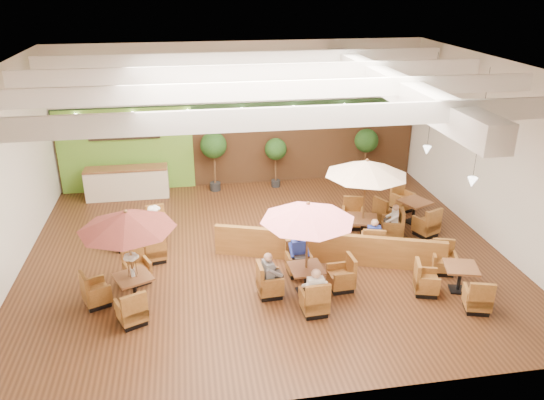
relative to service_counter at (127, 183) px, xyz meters
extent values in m
plane|color=#381E0F|center=(4.40, -5.10, -0.58)|extent=(14.00, 14.00, 0.00)
cube|color=silver|center=(4.40, 0.90, 2.17)|extent=(14.00, 0.04, 5.50)
cube|color=silver|center=(4.40, -11.10, 2.17)|extent=(14.00, 0.04, 5.50)
cube|color=silver|center=(11.40, -5.10, 2.17)|extent=(0.04, 12.00, 5.50)
cube|color=white|center=(4.40, -5.10, 4.92)|extent=(14.00, 12.00, 0.04)
cube|color=brown|center=(4.40, 0.84, 1.02)|extent=(13.90, 0.10, 3.20)
cube|color=#1E3819|center=(4.40, 0.83, 2.47)|extent=(13.90, 0.12, 0.35)
cube|color=#639C2D|center=(0.00, 0.78, 1.02)|extent=(5.00, 0.08, 3.20)
cube|color=black|center=(0.00, 0.70, 1.82)|extent=(2.60, 0.08, 0.70)
cube|color=white|center=(7.90, -5.10, 4.37)|extent=(0.60, 11.00, 0.60)
cube|color=white|center=(4.40, -9.10, 4.57)|extent=(13.60, 0.12, 0.45)
cube|color=white|center=(4.40, -6.40, 4.57)|extent=(13.60, 0.12, 0.45)
cube|color=white|center=(4.40, -3.80, 4.57)|extent=(13.60, 0.12, 0.45)
cube|color=white|center=(4.40, -1.10, 4.57)|extent=(13.60, 0.12, 0.45)
cylinder|color=black|center=(10.20, -6.10, 3.32)|extent=(0.01, 0.01, 3.20)
cone|color=white|center=(10.20, -6.10, 1.72)|extent=(0.28, 0.28, 0.28)
cylinder|color=black|center=(10.20, -3.10, 3.32)|extent=(0.01, 0.01, 3.20)
cone|color=white|center=(10.20, -3.10, 1.72)|extent=(0.28, 0.28, 0.28)
sphere|color=#FFEAC6|center=(-1.60, 0.60, 2.47)|extent=(0.14, 0.14, 0.14)
sphere|color=#FFEAC6|center=(0.40, 0.60, 2.47)|extent=(0.14, 0.14, 0.14)
sphere|color=#FFEAC6|center=(2.40, 0.60, 2.47)|extent=(0.14, 0.14, 0.14)
sphere|color=#FFEAC6|center=(4.40, 0.60, 2.47)|extent=(0.14, 0.14, 0.14)
sphere|color=#FFEAC6|center=(6.40, 0.60, 2.47)|extent=(0.14, 0.14, 0.14)
sphere|color=#FFEAC6|center=(8.40, 0.60, 2.47)|extent=(0.14, 0.14, 0.14)
sphere|color=#FFEAC6|center=(10.40, 0.60, 2.47)|extent=(0.14, 0.14, 0.14)
cube|color=beige|center=(0.00, 0.00, -0.03)|extent=(3.00, 0.70, 1.10)
cube|color=brown|center=(0.00, 0.00, 0.57)|extent=(3.00, 0.75, 0.06)
cube|color=brown|center=(6.10, -5.92, -0.12)|extent=(6.35, 2.34, 0.92)
cube|color=brown|center=(0.75, -7.09, 0.13)|extent=(1.11, 1.11, 0.06)
cylinder|color=black|center=(0.75, -7.09, -0.22)|extent=(0.10, 0.10, 0.65)
cube|color=black|center=(0.75, -7.09, -0.56)|extent=(0.59, 0.59, 0.04)
cube|color=brown|center=(0.75, -8.04, -0.29)|extent=(0.81, 0.81, 0.32)
cube|color=brown|center=(0.65, -8.27, 0.01)|extent=(0.60, 0.34, 0.69)
cube|color=brown|center=(0.49, -8.15, -0.09)|extent=(0.29, 0.53, 0.28)
cube|color=brown|center=(1.02, -7.92, -0.09)|extent=(0.29, 0.53, 0.28)
cube|color=black|center=(0.75, -8.04, -0.51)|extent=(0.72, 0.72, 0.14)
cube|color=brown|center=(0.75, -6.15, -0.29)|extent=(0.81, 0.81, 0.32)
cube|color=brown|center=(0.86, -5.92, 0.01)|extent=(0.60, 0.34, 0.69)
cube|color=brown|center=(1.02, -6.04, -0.09)|extent=(0.29, 0.53, 0.28)
cube|color=brown|center=(0.49, -6.27, -0.09)|extent=(0.29, 0.53, 0.28)
cube|color=black|center=(0.75, -6.15, -0.51)|extent=(0.72, 0.72, 0.14)
cube|color=brown|center=(-0.19, -7.09, -0.29)|extent=(0.81, 0.81, 0.32)
cube|color=brown|center=(0.05, -7.20, 0.01)|extent=(0.34, 0.60, 0.69)
cube|color=brown|center=(-0.30, -6.83, -0.09)|extent=(0.53, 0.29, 0.28)
cube|color=brown|center=(-0.07, -7.36, -0.09)|extent=(0.53, 0.29, 0.28)
cube|color=black|center=(-0.19, -7.09, -0.51)|extent=(0.72, 0.72, 0.14)
cylinder|color=brown|center=(0.75, -7.09, 0.66)|extent=(0.06, 0.06, 2.48)
cone|color=#4E1C17|center=(0.75, -7.09, 1.71)|extent=(2.38, 2.38, 0.45)
sphere|color=brown|center=(0.75, -7.09, 1.94)|extent=(0.10, 0.10, 0.10)
cylinder|color=silver|center=(0.75, -7.09, 0.27)|extent=(0.10, 0.10, 0.22)
cube|color=brown|center=(5.14, -7.39, 0.14)|extent=(0.90, 0.90, 0.06)
cylinder|color=black|center=(5.14, -7.39, -0.21)|extent=(0.10, 0.10, 0.66)
cube|color=black|center=(5.14, -7.39, -0.56)|extent=(0.48, 0.48, 0.04)
cube|color=brown|center=(5.14, -8.34, -0.28)|extent=(0.66, 0.66, 0.32)
cube|color=brown|center=(5.13, -8.60, 0.02)|extent=(0.63, 0.14, 0.70)
cube|color=brown|center=(4.85, -8.36, -0.08)|extent=(0.11, 0.56, 0.28)
cube|color=brown|center=(5.43, -8.32, -0.08)|extent=(0.11, 0.56, 0.28)
cube|color=black|center=(5.14, -8.34, -0.51)|extent=(0.58, 0.58, 0.14)
cube|color=brown|center=(5.14, -6.44, -0.28)|extent=(0.66, 0.66, 0.32)
cube|color=brown|center=(5.16, -6.18, 0.02)|extent=(0.63, 0.14, 0.70)
cube|color=brown|center=(5.43, -6.42, -0.08)|extent=(0.11, 0.56, 0.28)
cube|color=brown|center=(4.85, -6.45, -0.08)|extent=(0.11, 0.56, 0.28)
cube|color=black|center=(5.14, -6.44, -0.51)|extent=(0.58, 0.58, 0.14)
cube|color=brown|center=(4.19, -7.39, -0.28)|extent=(0.66, 0.66, 0.32)
cube|color=brown|center=(4.45, -7.40, 0.02)|extent=(0.14, 0.63, 0.70)
cube|color=brown|center=(4.17, -7.10, -0.08)|extent=(0.56, 0.11, 0.28)
cube|color=brown|center=(4.21, -7.68, -0.08)|extent=(0.56, 0.11, 0.28)
cube|color=black|center=(4.19, -7.39, -0.51)|extent=(0.58, 0.58, 0.14)
cube|color=brown|center=(6.09, -7.39, -0.28)|extent=(0.66, 0.66, 0.32)
cube|color=brown|center=(5.83, -7.37, 0.02)|extent=(0.14, 0.63, 0.70)
cube|color=brown|center=(6.11, -7.68, -0.08)|extent=(0.56, 0.11, 0.28)
cube|color=brown|center=(6.08, -7.10, -0.08)|extent=(0.56, 0.11, 0.28)
cube|color=black|center=(6.09, -7.39, -0.51)|extent=(0.58, 0.58, 0.14)
cylinder|color=brown|center=(5.14, -7.39, 0.67)|extent=(0.06, 0.06, 2.51)
cone|color=#EF737E|center=(5.14, -7.39, 1.74)|extent=(2.41, 2.41, 0.45)
sphere|color=brown|center=(5.14, -7.39, 1.97)|extent=(0.10, 0.10, 0.10)
cube|color=brown|center=(7.51, -4.81, 0.17)|extent=(1.11, 1.11, 0.06)
cylinder|color=black|center=(7.51, -4.81, -0.20)|extent=(0.10, 0.10, 0.69)
cube|color=black|center=(7.51, -4.81, -0.56)|extent=(0.59, 0.59, 0.04)
cube|color=brown|center=(7.51, -5.80, -0.27)|extent=(0.81, 0.81, 0.33)
cube|color=brown|center=(7.59, -6.07, 0.04)|extent=(0.65, 0.29, 0.73)
cube|color=brown|center=(7.22, -5.72, -0.06)|extent=(0.25, 0.58, 0.29)
cube|color=brown|center=(7.81, -5.89, -0.06)|extent=(0.25, 0.58, 0.29)
cube|color=black|center=(7.51, -5.80, -0.51)|extent=(0.72, 0.72, 0.15)
cube|color=brown|center=(7.51, -3.82, -0.27)|extent=(0.81, 0.81, 0.33)
cube|color=brown|center=(7.44, -3.56, 0.04)|extent=(0.65, 0.29, 0.73)
cube|color=brown|center=(7.81, -3.90, -0.06)|extent=(0.25, 0.58, 0.29)
cube|color=brown|center=(7.22, -3.73, -0.06)|extent=(0.25, 0.58, 0.29)
cube|color=black|center=(7.51, -3.82, -0.51)|extent=(0.72, 0.72, 0.15)
cube|color=brown|center=(6.52, -4.81, -0.27)|extent=(0.81, 0.81, 0.33)
cube|color=brown|center=(6.78, -4.73, 0.04)|extent=(0.29, 0.65, 0.73)
cube|color=brown|center=(6.61, -4.52, -0.06)|extent=(0.58, 0.25, 0.29)
cube|color=brown|center=(6.43, -5.10, -0.06)|extent=(0.58, 0.25, 0.29)
cube|color=black|center=(6.52, -4.81, -0.51)|extent=(0.72, 0.72, 0.15)
cube|color=brown|center=(8.51, -4.81, -0.27)|extent=(0.81, 0.81, 0.33)
cube|color=brown|center=(8.25, -4.89, 0.04)|extent=(0.29, 0.65, 0.73)
cube|color=brown|center=(8.42, -5.10, -0.06)|extent=(0.58, 0.25, 0.29)
cube|color=brown|center=(8.60, -4.52, -0.06)|extent=(0.58, 0.25, 0.29)
cube|color=black|center=(8.51, -4.81, -0.51)|extent=(0.72, 0.72, 0.15)
cylinder|color=brown|center=(7.51, -4.81, 0.73)|extent=(0.06, 0.06, 2.62)
cone|color=beige|center=(7.51, -4.81, 1.85)|extent=(2.51, 2.51, 0.45)
sphere|color=brown|center=(7.51, -4.81, 2.08)|extent=(0.10, 0.10, 0.10)
cube|color=brown|center=(1.18, -4.15, 0.10)|extent=(0.96, 0.96, 0.06)
cylinder|color=black|center=(1.18, -4.15, -0.23)|extent=(0.10, 0.10, 0.63)
cube|color=black|center=(1.18, -4.15, -0.56)|extent=(0.51, 0.51, 0.04)
cube|color=brown|center=(1.18, -5.05, -0.30)|extent=(0.70, 0.70, 0.31)
cube|color=brown|center=(1.13, -5.30, -0.01)|extent=(0.60, 0.22, 0.67)
cube|color=brown|center=(0.91, -5.11, -0.11)|extent=(0.18, 0.53, 0.27)
cube|color=brown|center=(1.45, -5.00, -0.11)|extent=(0.18, 0.53, 0.27)
cube|color=black|center=(1.18, -5.05, -0.52)|extent=(0.62, 0.62, 0.13)
cube|color=brown|center=(1.18, -3.24, -0.30)|extent=(0.70, 0.70, 0.31)
cube|color=brown|center=(1.23, -3.00, -0.01)|extent=(0.60, 0.22, 0.67)
cube|color=brown|center=(1.45, -3.18, -0.11)|extent=(0.18, 0.53, 0.27)
cube|color=brown|center=(0.91, -3.30, -0.11)|extent=(0.18, 0.53, 0.27)
cube|color=black|center=(1.18, -3.24, -0.52)|extent=(0.62, 0.62, 0.13)
cube|color=brown|center=(0.28, -4.15, -0.30)|extent=(0.70, 0.70, 0.31)
cube|color=brown|center=(0.52, -4.20, -0.01)|extent=(0.22, 0.60, 0.67)
cube|color=brown|center=(0.22, -3.88, -0.11)|extent=(0.53, 0.18, 0.27)
cube|color=brown|center=(0.33, -4.42, -0.11)|extent=(0.53, 0.18, 0.27)
cube|color=black|center=(0.28, -4.15, -0.52)|extent=(0.62, 0.62, 0.13)
cylinder|color=silver|center=(1.18, -4.15, 0.24)|extent=(0.10, 0.10, 0.22)
cube|color=brown|center=(9.15, -7.95, 0.12)|extent=(1.02, 1.02, 0.06)
cylinder|color=black|center=(9.15, -7.95, -0.22)|extent=(0.10, 0.10, 0.64)
cube|color=black|center=(9.15, -7.95, -0.56)|extent=(0.54, 0.54, 0.04)
cube|color=brown|center=(9.15, -8.88, -0.29)|extent=(0.75, 0.75, 0.31)
cube|color=brown|center=(9.22, -9.12, 0.00)|extent=(0.61, 0.26, 0.68)
cube|color=brown|center=(8.87, -8.80, -0.10)|extent=(0.22, 0.54, 0.27)
cube|color=brown|center=(9.42, -8.96, -0.10)|extent=(0.22, 0.54, 0.27)
cube|color=black|center=(9.15, -8.88, -0.51)|extent=(0.66, 0.66, 0.14)
cube|color=brown|center=(9.15, -7.03, -0.29)|extent=(0.75, 0.75, 0.31)
cube|color=brown|center=(9.08, -6.79, 0.00)|extent=(0.61, 0.26, 0.68)
cube|color=brown|center=(9.42, -7.11, -0.10)|extent=(0.22, 0.54, 0.27)
cube|color=brown|center=(8.87, -6.95, -0.10)|extent=(0.22, 0.54, 0.27)
cube|color=black|center=(9.15, -7.03, -0.51)|extent=(0.66, 0.66, 0.14)
cube|color=brown|center=(8.22, -7.95, -0.29)|extent=(0.75, 0.75, 0.31)
cube|color=brown|center=(8.46, -7.88, 0.00)|extent=(0.26, 0.61, 0.68)
cube|color=brown|center=(8.30, -7.68, -0.10)|extent=(0.54, 0.22, 0.27)
cube|color=brown|center=(8.14, -8.23, -0.10)|extent=(0.54, 0.22, 0.27)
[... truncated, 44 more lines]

